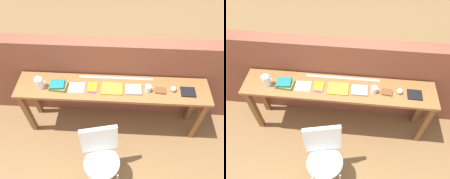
% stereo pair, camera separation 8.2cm
% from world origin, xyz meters
% --- Properties ---
extents(ground_plane, '(40.00, 40.00, 0.00)m').
position_xyz_m(ground_plane, '(0.00, 0.00, 0.00)').
color(ground_plane, olive).
extents(brick_wall_back, '(6.00, 0.20, 1.35)m').
position_xyz_m(brick_wall_back, '(0.00, 0.64, 0.67)').
color(brick_wall_back, brown).
rests_on(brick_wall_back, ground).
extents(sideboard, '(2.50, 0.44, 0.88)m').
position_xyz_m(sideboard, '(0.00, 0.30, 0.74)').
color(sideboard, '#996033').
rests_on(sideboard, ground).
extents(chair_white_moulded, '(0.53, 0.54, 0.89)m').
position_xyz_m(chair_white_moulded, '(-0.09, -0.46, 0.53)').
color(chair_white_moulded, white).
rests_on(chair_white_moulded, ground).
extents(pitcher_white, '(0.14, 0.10, 0.18)m').
position_xyz_m(pitcher_white, '(-0.92, 0.26, 0.96)').
color(pitcher_white, white).
rests_on(pitcher_white, sideboard).
extents(book_stack_leftmost, '(0.23, 0.19, 0.06)m').
position_xyz_m(book_stack_leftmost, '(-0.70, 0.27, 0.91)').
color(book_stack_leftmost, olive).
rests_on(book_stack_leftmost, sideboard).
extents(magazine_cycling, '(0.21, 0.17, 0.01)m').
position_xyz_m(magazine_cycling, '(-0.45, 0.27, 0.89)').
color(magazine_cycling, white).
rests_on(magazine_cycling, sideboard).
extents(pamphlet_pile_colourful, '(0.13, 0.19, 0.01)m').
position_xyz_m(pamphlet_pile_colourful, '(-0.25, 0.28, 0.89)').
color(pamphlet_pile_colourful, '#E5334C').
rests_on(pamphlet_pile_colourful, sideboard).
extents(book_open_centre, '(0.27, 0.20, 0.02)m').
position_xyz_m(book_open_centre, '(0.00, 0.27, 0.89)').
color(book_open_centre, gold).
rests_on(book_open_centre, sideboard).
extents(book_grey_hardcover, '(0.21, 0.17, 0.03)m').
position_xyz_m(book_grey_hardcover, '(0.27, 0.27, 0.89)').
color(book_grey_hardcover, '#9E9EA3').
rests_on(book_grey_hardcover, sideboard).
extents(mug, '(0.11, 0.08, 0.09)m').
position_xyz_m(mug, '(0.45, 0.27, 0.92)').
color(mug, white).
rests_on(mug, sideboard).
extents(leather_journal_brown, '(0.14, 0.11, 0.02)m').
position_xyz_m(leather_journal_brown, '(0.62, 0.27, 0.89)').
color(leather_journal_brown, brown).
rests_on(leather_journal_brown, sideboard).
extents(sports_ball_small, '(0.07, 0.07, 0.07)m').
position_xyz_m(sports_ball_small, '(0.77, 0.29, 0.92)').
color(sports_ball_small, silver).
rests_on(sports_ball_small, sideboard).
extents(book_repair_rightmost, '(0.18, 0.16, 0.02)m').
position_xyz_m(book_repair_rightmost, '(0.96, 0.27, 0.89)').
color(book_repair_rightmost, black).
rests_on(book_repair_rightmost, sideboard).
extents(ruler_metal_back_edge, '(0.98, 0.03, 0.00)m').
position_xyz_m(ruler_metal_back_edge, '(0.04, 0.47, 0.88)').
color(ruler_metal_back_edge, silver).
rests_on(ruler_metal_back_edge, sideboard).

